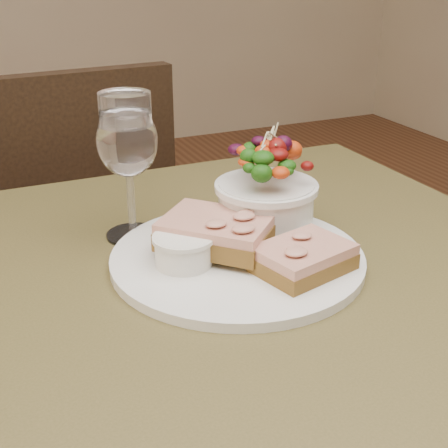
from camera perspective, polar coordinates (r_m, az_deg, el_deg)
name	(u,v)px	position (r m, az deg, el deg)	size (l,w,h in m)	color
cafe_table	(237,348)	(0.78, 1.23, -11.30)	(0.80, 0.80, 0.75)	#423D1C
chair_far	(65,324)	(1.52, -14.32, -8.82)	(0.45, 0.45, 0.90)	black
dinner_plate	(237,258)	(0.75, 1.22, -3.14)	(0.30, 0.30, 0.01)	white
sandwich_front	(303,258)	(0.71, 7.25, -3.08)	(0.12, 0.10, 0.03)	#4A3213
sandwich_back	(216,231)	(0.74, -0.70, -0.69)	(0.16, 0.16, 0.03)	#4A3213
ramekin	(184,249)	(0.72, -3.71, -2.26)	(0.07, 0.07, 0.04)	white
salad_bowl	(266,185)	(0.80, 3.90, 3.62)	(0.12, 0.12, 0.13)	white
garnish	(170,236)	(0.78, -4.94, -1.08)	(0.05, 0.04, 0.02)	black
wine_glass	(127,146)	(0.78, -8.83, 7.10)	(0.08, 0.08, 0.18)	white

